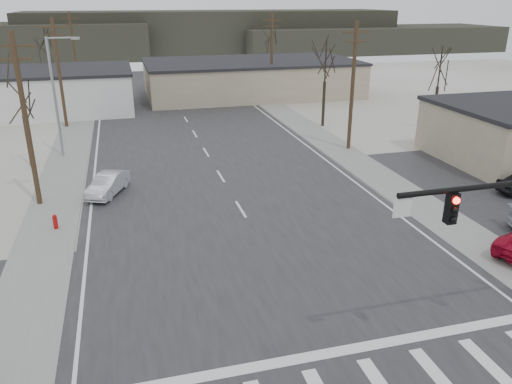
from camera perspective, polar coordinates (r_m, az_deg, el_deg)
The scene contains 24 objects.
ground at distance 22.44m, azimuth 3.09°, elevation -9.87°, with size 140.00×140.00×0.00m, color white.
main_road at distance 35.69m, azimuth -4.38°, elevation 2.30°, with size 18.00×110.00×0.05m, color #272629.
cross_road at distance 22.43m, azimuth 3.09°, elevation -9.83°, with size 90.00×10.00×0.04m, color #272629.
sidewalk_left at distance 40.16m, azimuth -20.83°, elevation 3.13°, with size 3.00×90.00×0.06m, color gray.
sidewalk_right at distance 43.29m, azimuth 8.29°, elevation 5.57°, with size 3.00×90.00×0.06m, color gray.
fire_hydrant at distance 28.76m, azimuth -21.97°, elevation -3.16°, with size 0.24×0.24×0.87m.
building_left_far at distance 59.76m, azimuth -24.83°, elevation 10.38°, with size 22.30×12.30×4.50m.
building_right_far at distance 64.95m, azimuth -0.57°, elevation 12.94°, with size 26.30×14.30×4.30m.
upole_left_b at distance 31.33m, azimuth -24.83°, elevation 7.59°, with size 2.20×0.30×10.00m.
upole_left_c at distance 50.88m, azimuth -21.58°, elevation 12.66°, with size 2.20×0.30×10.00m.
upole_left_d at distance 70.69m, azimuth -20.10°, elevation 14.89°, with size 2.20×0.30×10.00m.
upole_right_a at distance 40.77m, azimuth 10.98°, elevation 11.92°, with size 2.20×0.30×10.00m.
upole_right_b at distance 61.15m, azimuth 1.81°, elevation 15.30°, with size 2.20×0.30×10.00m.
streetlight_main at distance 40.99m, azimuth -21.82°, elevation 10.66°, with size 2.40×0.25×9.00m.
tree_left_near at distance 39.33m, azimuth -25.33°, elevation 9.97°, with size 3.30×3.30×7.35m.
tree_right_mid at distance 48.31m, azimuth 7.96°, elevation 14.36°, with size 3.74×3.74×8.33m.
tree_left_far at distance 64.89m, azimuth -22.83°, elevation 15.02°, with size 3.96×3.96×8.82m.
tree_right_far at distance 73.56m, azimuth 1.72°, elevation 16.60°, with size 3.52×3.52×7.84m.
tree_lot at distance 49.44m, azimuth 20.28°, elevation 13.04°, with size 3.52×3.52×7.84m.
hill_center at distance 116.36m, azimuth -4.85°, elevation 17.73°, with size 80.00×18.00×9.00m, color #333026.
hill_right at distance 122.22m, azimuth 12.82°, elevation 16.65°, with size 60.00×18.00×5.50m, color #333026.
sedan_crossing at distance 32.64m, azimuth -16.59°, elevation 0.86°, with size 1.39×3.98×1.31m, color #A0A3AA.
car_far_a at distance 65.86m, azimuth -3.81°, elevation 11.80°, with size 2.08×5.10×1.48m, color black.
car_far_b at distance 74.43m, azimuth -11.77°, elevation 12.47°, with size 1.63×4.04×1.38m, color black.
Camera 1 is at (-6.15, -18.20, 11.61)m, focal length 35.00 mm.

